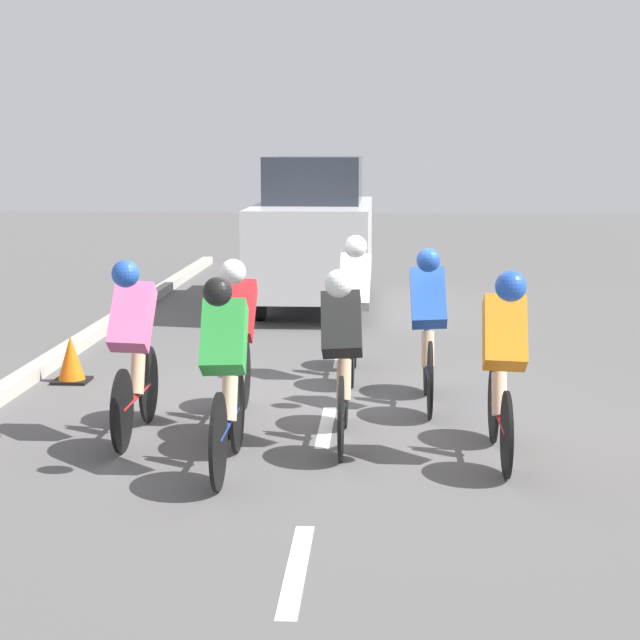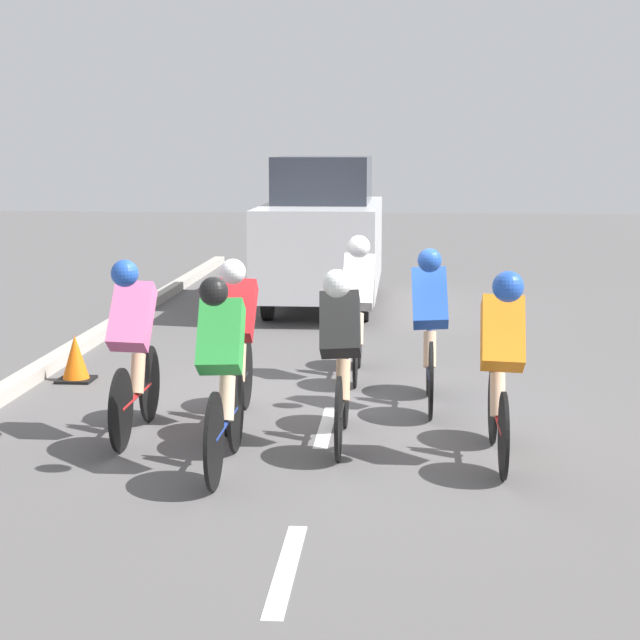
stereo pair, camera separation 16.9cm
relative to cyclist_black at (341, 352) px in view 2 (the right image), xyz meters
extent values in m
plane|color=#565454|center=(0.16, -1.07, -0.78)|extent=(60.00, 60.00, 0.00)
cube|color=white|center=(0.16, 2.63, -0.78)|extent=(0.12, 1.40, 0.01)
cube|color=white|center=(0.16, -0.57, -0.78)|extent=(0.12, 1.40, 0.01)
cube|color=white|center=(0.16, -3.77, -0.78)|extent=(0.12, 1.40, 0.01)
cylinder|color=black|center=(-0.01, -0.59, -0.45)|extent=(0.03, 0.67, 0.67)
cylinder|color=black|center=(-0.01, 0.43, -0.45)|extent=(0.03, 0.67, 0.67)
cylinder|color=black|center=(-0.01, -0.08, -0.45)|extent=(0.04, 1.01, 0.04)
cylinder|color=black|center=(-0.01, -0.26, -0.24)|extent=(0.04, 0.04, 0.42)
cylinder|color=#1999D8|center=(-0.01, -0.13, -0.35)|extent=(0.07, 0.07, 0.16)
cylinder|color=#DBAD84|center=(-0.01, -0.16, -0.27)|extent=(0.12, 0.23, 0.36)
cube|color=black|center=(0.00, 0.02, 0.23)|extent=(0.35, 0.46, 0.56)
sphere|color=white|center=(0.02, 0.24, 0.59)|extent=(0.23, 0.23, 0.23)
cylinder|color=black|center=(0.83, 0.23, -0.43)|extent=(0.03, 0.71, 0.71)
cylinder|color=black|center=(0.83, 1.22, -0.43)|extent=(0.03, 0.71, 0.71)
cylinder|color=navy|center=(0.83, 0.73, -0.43)|extent=(0.04, 0.99, 0.04)
cylinder|color=navy|center=(0.83, 0.55, -0.22)|extent=(0.04, 0.04, 0.42)
cylinder|color=green|center=(0.83, 0.68, -0.33)|extent=(0.07, 0.07, 0.16)
cylinder|color=beige|center=(0.83, 0.65, -0.25)|extent=(0.12, 0.23, 0.36)
cube|color=green|center=(0.84, 0.83, 0.26)|extent=(0.34, 0.47, 0.57)
sphere|color=black|center=(0.85, 1.05, 0.63)|extent=(0.21, 0.21, 0.21)
cylinder|color=black|center=(-1.25, -0.17, -0.46)|extent=(0.03, 0.65, 0.65)
cylinder|color=black|center=(-1.25, 0.81, -0.46)|extent=(0.03, 0.65, 0.65)
cylinder|color=red|center=(-1.25, 0.32, -0.46)|extent=(0.04, 0.98, 0.04)
cylinder|color=red|center=(-1.25, 0.15, -0.25)|extent=(0.04, 0.04, 0.42)
cylinder|color=white|center=(-1.25, 0.27, -0.36)|extent=(0.07, 0.07, 0.16)
cylinder|color=beige|center=(-1.25, 0.24, -0.28)|extent=(0.12, 0.23, 0.36)
cube|color=orange|center=(-1.26, 0.42, 0.25)|extent=(0.34, 0.49, 0.59)
sphere|color=blue|center=(-1.27, 0.64, 0.63)|extent=(0.23, 0.23, 0.23)
cylinder|color=black|center=(0.96, -1.19, -0.44)|extent=(0.03, 0.68, 0.68)
cylinder|color=black|center=(0.96, -0.21, -0.44)|extent=(0.03, 0.68, 0.68)
cylinder|color=black|center=(0.96, -0.70, -0.44)|extent=(0.04, 0.98, 0.04)
cylinder|color=black|center=(0.96, -0.87, -0.23)|extent=(0.04, 0.04, 0.42)
cylinder|color=#1999D8|center=(0.96, -0.75, -0.34)|extent=(0.07, 0.07, 0.16)
cylinder|color=#DBAD84|center=(0.96, -0.77, -0.26)|extent=(0.12, 0.23, 0.36)
cube|color=red|center=(0.95, -0.60, 0.24)|extent=(0.34, 0.47, 0.56)
sphere|color=white|center=(0.94, -0.38, 0.60)|extent=(0.22, 0.22, 0.22)
cylinder|color=black|center=(-0.76, -1.88, -0.43)|extent=(0.03, 0.70, 0.70)
cylinder|color=black|center=(-0.76, -0.93, -0.43)|extent=(0.03, 0.70, 0.70)
cylinder|color=navy|center=(-0.76, -1.41, -0.43)|extent=(0.04, 0.96, 0.04)
cylinder|color=navy|center=(-0.76, -1.57, -0.22)|extent=(0.04, 0.04, 0.42)
cylinder|color=#1999D8|center=(-0.76, -1.46, -0.33)|extent=(0.07, 0.07, 0.16)
cylinder|color=#DBAD84|center=(-0.76, -1.48, -0.25)|extent=(0.12, 0.23, 0.36)
cube|color=blue|center=(-0.75, -1.31, 0.27)|extent=(0.35, 0.48, 0.58)
sphere|color=blue|center=(-0.73, -1.09, 0.64)|extent=(0.22, 0.22, 0.22)
cylinder|color=black|center=(1.75, -0.66, -0.44)|extent=(0.03, 0.68, 0.68)
cylinder|color=black|center=(1.75, 0.32, -0.44)|extent=(0.03, 0.68, 0.68)
cylinder|color=red|center=(1.75, -0.17, -0.44)|extent=(0.04, 0.98, 0.04)
cylinder|color=red|center=(1.75, -0.34, -0.23)|extent=(0.04, 0.04, 0.42)
cylinder|color=#1999D8|center=(1.75, -0.22, -0.34)|extent=(0.07, 0.07, 0.16)
cylinder|color=#DBAD84|center=(1.75, -0.24, -0.26)|extent=(0.12, 0.23, 0.36)
cube|color=pink|center=(1.74, -0.07, 0.26)|extent=(0.34, 0.49, 0.59)
sphere|color=blue|center=(1.73, 0.15, 0.64)|extent=(0.22, 0.22, 0.22)
cylinder|color=black|center=(-0.02, -3.16, -0.46)|extent=(0.03, 0.65, 0.65)
cylinder|color=black|center=(-0.02, -2.16, -0.46)|extent=(0.03, 0.65, 0.65)
cylinder|color=black|center=(-0.02, -2.66, -0.46)|extent=(0.04, 0.99, 0.04)
cylinder|color=black|center=(-0.02, -2.83, -0.25)|extent=(0.04, 0.04, 0.42)
cylinder|color=#1999D8|center=(-0.02, -2.71, -0.36)|extent=(0.07, 0.07, 0.16)
cylinder|color=beige|center=(-0.02, -2.74, -0.28)|extent=(0.12, 0.23, 0.36)
cube|color=white|center=(-0.03, -2.56, 0.25)|extent=(0.34, 0.49, 0.60)
sphere|color=white|center=(-0.04, -2.34, 0.64)|extent=(0.23, 0.23, 0.23)
cylinder|color=black|center=(0.05, -6.33, -0.46)|extent=(0.14, 0.64, 0.64)
cylinder|color=black|center=(1.41, -6.33, -0.46)|extent=(0.14, 0.64, 0.64)
cylinder|color=black|center=(0.05, -9.00, -0.46)|extent=(0.14, 0.64, 0.64)
cylinder|color=black|center=(1.41, -9.00, -0.46)|extent=(0.14, 0.64, 0.64)
cube|color=silver|center=(0.73, -7.67, 0.17)|extent=(1.70, 4.30, 1.26)
cube|color=#2D333D|center=(0.73, -7.88, 1.15)|extent=(1.39, 2.36, 0.70)
cube|color=black|center=(2.91, -2.21, -0.77)|extent=(0.36, 0.36, 0.03)
cone|color=orange|center=(2.91, -2.21, -0.52)|extent=(0.28, 0.28, 0.46)
camera|label=1|loc=(-0.33, 8.52, 1.65)|focal=60.00mm
camera|label=2|loc=(-0.50, 8.51, 1.65)|focal=60.00mm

